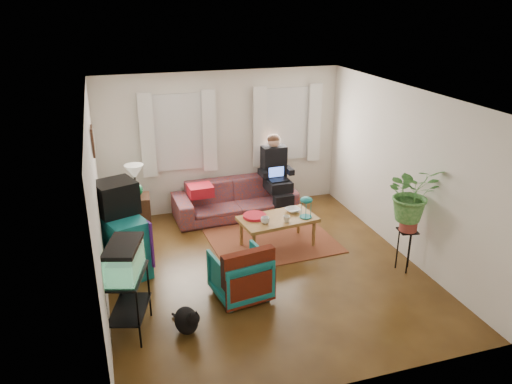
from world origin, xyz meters
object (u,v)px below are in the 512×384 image
object	(u,v)px
aquarium_stand	(129,303)
plant_stand	(405,250)
coffee_table	(277,232)
sofa	(235,193)
side_table	(138,213)
dresser	(122,243)
armchair	(240,273)

from	to	relation	value
aquarium_stand	plant_stand	distance (m)	4.00
plant_stand	coffee_table	bearing A→B (deg)	140.33
sofa	coffee_table	world-z (taller)	sofa
sofa	side_table	distance (m)	1.77
side_table	dresser	size ratio (longest dim) A/B	0.63
side_table	plant_stand	size ratio (longest dim) A/B	0.96
side_table	aquarium_stand	world-z (taller)	aquarium_stand
side_table	dresser	bearing A→B (deg)	-104.39
dresser	armchair	size ratio (longest dim) A/B	1.39
coffee_table	dresser	bearing A→B (deg)	173.70
dresser	armchair	distance (m)	1.89
side_table	coffee_table	size ratio (longest dim) A/B	0.52
sofa	side_table	bearing A→B (deg)	-179.07
dresser	plant_stand	xyz separation A→B (m)	(3.98, -1.25, -0.12)
side_table	armchair	bearing A→B (deg)	-65.88
coffee_table	aquarium_stand	bearing A→B (deg)	-154.31
sofa	dresser	xyz separation A→B (m)	(-2.10, -1.41, 0.01)
armchair	plant_stand	world-z (taller)	armchair
armchair	plant_stand	distance (m)	2.51
plant_stand	armchair	bearing A→B (deg)	178.60
dresser	aquarium_stand	size ratio (longest dim) A/B	1.26
aquarium_stand	coffee_table	xyz separation A→B (m)	(2.45, 1.57, -0.14)
side_table	aquarium_stand	size ratio (longest dim) A/B	0.79
aquarium_stand	dresser	bearing A→B (deg)	106.47
dresser	coffee_table	distance (m)	2.45
sofa	aquarium_stand	distance (m)	3.63
armchair	dresser	bearing A→B (deg)	-48.14
aquarium_stand	armchair	world-z (taller)	aquarium_stand
sofa	coffee_table	distance (m)	1.44
sofa	aquarium_stand	world-z (taller)	sofa
sofa	coffee_table	bearing A→B (deg)	-78.21
coffee_table	armchair	bearing A→B (deg)	-135.54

